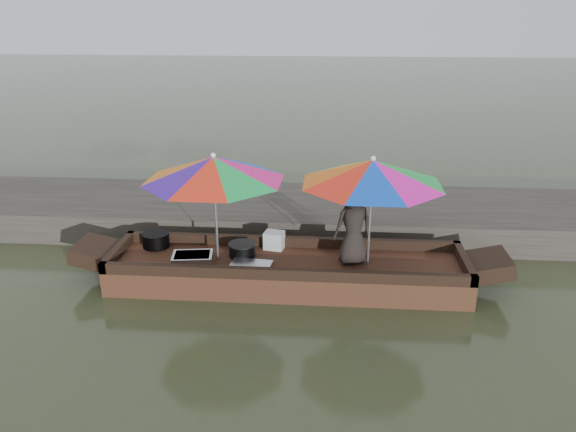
# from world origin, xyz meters

# --- Properties ---
(water) EXTENTS (80.00, 80.00, 0.00)m
(water) POSITION_xyz_m (0.00, 0.00, 0.00)
(water) COLOR #323B20
(water) RESTS_ON ground
(dock) EXTENTS (22.00, 2.20, 0.50)m
(dock) POSITION_xyz_m (0.00, 2.20, 0.25)
(dock) COLOR #2D2B26
(dock) RESTS_ON ground
(boat_hull) EXTENTS (4.99, 1.20, 0.35)m
(boat_hull) POSITION_xyz_m (0.00, 0.00, 0.17)
(boat_hull) COLOR #321A0F
(boat_hull) RESTS_ON water
(cooking_pot) EXTENTS (0.40, 0.40, 0.21)m
(cooking_pot) POSITION_xyz_m (-2.00, 0.38, 0.45)
(cooking_pot) COLOR black
(cooking_pot) RESTS_ON boat_hull
(tray_crayfish) EXTENTS (0.61, 0.46, 0.09)m
(tray_crayfish) POSITION_xyz_m (-1.35, -0.06, 0.39)
(tray_crayfish) COLOR silver
(tray_crayfish) RESTS_ON boat_hull
(tray_scallop) EXTENTS (0.60, 0.45, 0.06)m
(tray_scallop) POSITION_xyz_m (-0.49, -0.26, 0.38)
(tray_scallop) COLOR silver
(tray_scallop) RESTS_ON boat_hull
(charcoal_grill) EXTENTS (0.38, 0.38, 0.18)m
(charcoal_grill) POSITION_xyz_m (-0.67, 0.15, 0.44)
(charcoal_grill) COLOR black
(charcoal_grill) RESTS_ON boat_hull
(supply_bag) EXTENTS (0.32, 0.27, 0.26)m
(supply_bag) POSITION_xyz_m (-0.23, 0.45, 0.48)
(supply_bag) COLOR silver
(supply_bag) RESTS_ON boat_hull
(vendor) EXTENTS (0.66, 0.57, 1.13)m
(vendor) POSITION_xyz_m (0.90, 0.05, 0.92)
(vendor) COLOR black
(vendor) RESTS_ON boat_hull
(umbrella_bow) EXTENTS (2.59, 2.59, 1.55)m
(umbrella_bow) POSITION_xyz_m (-0.99, 0.00, 1.12)
(umbrella_bow) COLOR #E5147D
(umbrella_bow) RESTS_ON boat_hull
(umbrella_stern) EXTENTS (2.56, 2.56, 1.55)m
(umbrella_stern) POSITION_xyz_m (1.12, 0.00, 1.12)
(umbrella_stern) COLOR green
(umbrella_stern) RESTS_ON boat_hull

